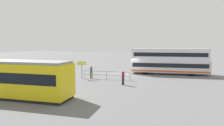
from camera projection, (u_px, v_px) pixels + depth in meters
ground_plane at (130, 74)px, 31.33m from camera, size 160.00×160.00×0.00m
double_decker_bus at (169, 61)px, 31.47m from camera, size 11.88×3.22×3.99m
pedestrian_near_railing at (91, 71)px, 27.78m from camera, size 0.37×0.37×1.77m
pedestrian_crossing at (123, 76)px, 23.37m from camera, size 0.42×0.42×1.72m
pedestrian_railing at (106, 74)px, 27.12m from camera, size 6.55×0.17×1.08m
info_sign at (82, 66)px, 27.50m from camera, size 1.26×0.20×2.46m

